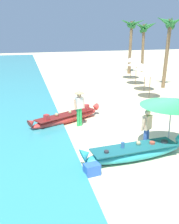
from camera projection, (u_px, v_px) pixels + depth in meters
ground_plane at (145, 144)px, 11.70m from camera, size 80.00×80.00×0.00m
boat_cyan_foreground at (134, 152)px, 10.33m from camera, size 4.30×1.27×0.82m
boat_red_midground at (66, 118)px, 14.14m from camera, size 4.03×2.45×0.74m
person_vendor_hatted at (79, 106)px, 13.46m from camera, size 0.58×0.44×1.79m
person_tourist_customer at (147, 128)px, 10.81m from camera, size 0.57×0.45×1.71m
patio_umbrella_large at (172, 102)px, 10.59m from camera, size 2.43×2.43×2.15m
parasol_row_0 at (151, 72)px, 18.39m from camera, size 1.60×1.60×1.91m
parasol_row_1 at (145, 68)px, 20.42m from camera, size 1.60×1.60×1.91m
parasol_row_2 at (136, 63)px, 22.61m from camera, size 1.60×1.60×1.91m
parasol_row_3 at (131, 59)px, 25.01m from camera, size 1.60×1.60×1.91m
palm_tree_tall_inland at (132, 28)px, 26.83m from camera, size 2.61×2.89×5.37m
palm_tree_leaning_seaward at (144, 31)px, 27.92m from camera, size 2.40×2.85×5.12m
palm_tree_mid_cluster at (169, 29)px, 20.65m from camera, size 2.30×2.85×5.47m
cooler_box at (92, 169)px, 9.29m from camera, size 0.58×0.47×0.38m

